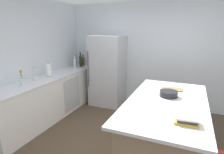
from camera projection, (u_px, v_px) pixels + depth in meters
The scene contains 16 objects.
wall_rear at pixel (160, 55), 4.66m from camera, with size 6.00×0.10×2.60m, color silver.
wall_left at pixel (11, 64), 3.58m from camera, with size 0.10×6.00×2.60m, color silver.
counter_run_left at pixel (51, 97), 4.21m from camera, with size 0.63×2.99×0.94m.
kitchen_island at pixel (165, 129), 2.85m from camera, with size 1.10×2.09×0.93m.
refrigerator at pixel (108, 71), 4.86m from camera, with size 0.80×0.76×1.78m.
sink_faucet at pixel (34, 73), 3.73m from camera, with size 0.15×0.05×0.30m.
flower_vase at pixel (22, 80), 3.40m from camera, with size 0.07×0.07×0.31m.
paper_towel_roll at pixel (49, 70), 4.08m from camera, with size 0.14×0.14×0.31m.
whiskey_bottle at pixel (83, 61), 5.28m from camera, with size 0.08×0.08×0.31m.
syrup_bottle at pixel (81, 62), 5.20m from camera, with size 0.07×0.07×0.25m.
wine_bottle at pixel (81, 61), 5.10m from camera, with size 0.07×0.07×0.40m.
olive_oil_bottle at pixel (75, 63), 5.06m from camera, with size 0.06×0.06×0.31m.
soda_bottle at pixel (75, 63), 4.96m from camera, with size 0.07×0.07×0.35m.
cookbook_stack at pixel (186, 120), 2.08m from camera, with size 0.25×0.18×0.08m.
mixing_bowl at pixel (169, 94), 2.90m from camera, with size 0.28×0.28×0.09m.
cutting_board at pixel (172, 89), 3.24m from camera, with size 0.35×0.21×0.02m.
Camera 1 is at (0.70, -2.50, 1.96)m, focal length 30.11 mm.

